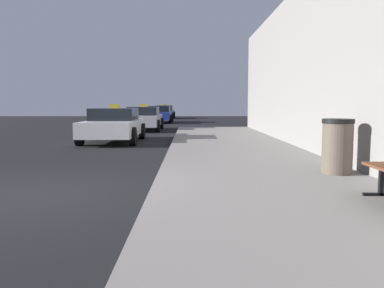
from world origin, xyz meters
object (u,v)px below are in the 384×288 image
(trash_bin, at_px, (337,146))
(car_silver, at_px, (143,118))
(car_blue, at_px, (159,114))
(car_green, at_px, (164,112))
(car_white, at_px, (114,125))

(trash_bin, bearing_deg, car_silver, 110.12)
(car_blue, distance_m, car_green, 8.98)
(car_white, xyz_separation_m, car_green, (0.38, 24.41, 0.00))
(trash_bin, relative_size, car_silver, 0.24)
(car_white, distance_m, car_silver, 6.59)
(car_green, bearing_deg, trash_bin, 99.23)
(car_silver, bearing_deg, car_blue, -91.40)
(car_blue, xyz_separation_m, car_green, (-0.20, 8.98, 0.00))
(car_silver, relative_size, car_green, 0.94)
(car_green, bearing_deg, car_blue, 91.26)
(car_silver, bearing_deg, car_white, 86.90)
(car_white, bearing_deg, car_silver, -93.10)
(car_white, height_order, car_green, same)
(trash_bin, bearing_deg, car_white, 125.89)
(car_white, bearing_deg, car_green, -90.88)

